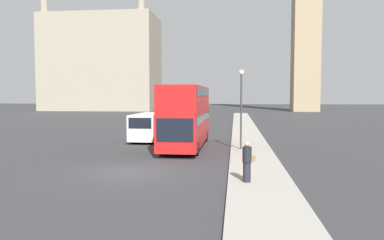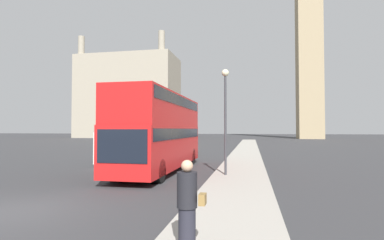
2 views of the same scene
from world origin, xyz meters
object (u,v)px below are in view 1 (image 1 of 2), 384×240
red_double_decker_bus (187,114)px  pedestrian (247,162)px  street_lamp (241,97)px  white_van (149,126)px

red_double_decker_bus → pedestrian: bearing=-70.4°
street_lamp → red_double_decker_bus: bearing=157.0°
white_van → pedestrian: size_ratio=3.54×
red_double_decker_bus → pedestrian: 12.00m
red_double_decker_bus → street_lamp: 4.39m
red_double_decker_bus → street_lamp: size_ratio=2.00×
red_double_decker_bus → pedestrian: (4.00, -11.22, -1.44)m
red_double_decker_bus → street_lamp: street_lamp is taller
white_van → street_lamp: 9.45m
white_van → pedestrian: bearing=-62.7°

